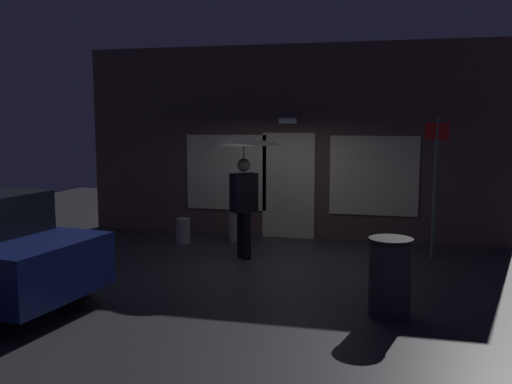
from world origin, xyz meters
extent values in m
plane|color=#2D2D33|center=(0.00, 0.00, 0.00)|extent=(18.00, 18.00, 0.00)
cube|color=brown|center=(0.00, 2.35, 2.00)|extent=(8.86, 0.30, 4.00)
cube|color=beige|center=(0.00, 2.18, 1.10)|extent=(1.10, 0.04, 2.20)
cube|color=beige|center=(-1.35, 2.18, 1.35)|extent=(1.76, 0.04, 1.60)
cube|color=beige|center=(1.74, 2.18, 1.35)|extent=(1.76, 0.04, 1.60)
cube|color=white|center=(0.00, 2.10, 2.45)|extent=(0.36, 0.16, 0.12)
cylinder|color=black|center=(-0.37, 0.17, 0.42)|extent=(0.15, 0.15, 0.85)
cylinder|color=black|center=(-0.52, 0.31, 0.42)|extent=(0.15, 0.15, 0.85)
cube|color=black|center=(-0.44, 0.24, 1.19)|extent=(0.49, 0.50, 0.68)
cube|color=silver|center=(-0.54, 0.15, 1.19)|extent=(0.11, 0.12, 0.55)
cube|color=navy|center=(-0.54, 0.15, 1.17)|extent=(0.05, 0.05, 0.44)
sphere|color=tan|center=(-0.44, 0.24, 1.68)|extent=(0.23, 0.23, 0.23)
cylinder|color=slate|center=(-0.44, 0.24, 1.71)|extent=(0.02, 0.02, 0.97)
cone|color=black|center=(-0.44, 0.24, 2.11)|extent=(1.27, 1.27, 0.15)
cylinder|color=black|center=(-2.16, -2.43, 0.32)|extent=(0.66, 0.31, 0.64)
cylinder|color=#595B60|center=(2.84, 0.97, 1.26)|extent=(0.07, 0.07, 2.52)
cube|color=red|center=(2.84, 0.95, 2.27)|extent=(0.40, 0.02, 0.30)
cylinder|color=#9E998E|center=(-0.99, 1.56, 0.31)|extent=(0.25, 0.25, 0.63)
cylinder|color=#9E998E|center=(-1.94, 1.11, 0.26)|extent=(0.28, 0.28, 0.51)
cylinder|color=#2D2D33|center=(2.11, -2.24, 0.47)|extent=(0.53, 0.53, 0.95)
cylinder|color=black|center=(2.11, -2.24, 0.98)|extent=(0.55, 0.55, 0.06)
camera|label=1|loc=(2.11, -9.30, 2.48)|focal=39.51mm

